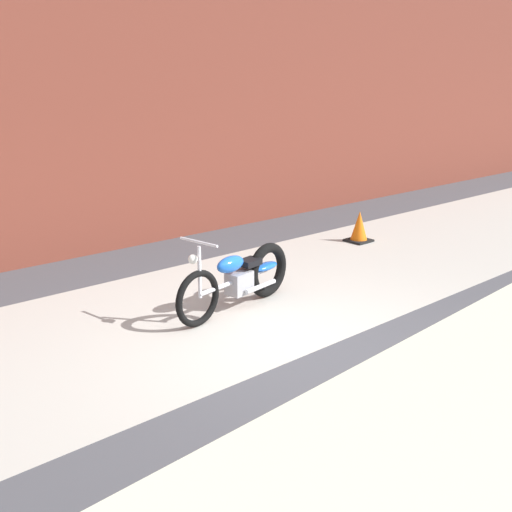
# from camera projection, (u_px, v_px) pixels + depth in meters

# --- Properties ---
(ground_plane) EXTENTS (80.00, 80.00, 0.00)m
(ground_plane) POSITION_uv_depth(u_px,v_px,m) (315.00, 351.00, 6.34)
(ground_plane) COLOR #47474C
(sidewalk_slab) EXTENTS (36.00, 3.50, 0.01)m
(sidewalk_slab) POSITION_uv_depth(u_px,v_px,m) (216.00, 306.00, 7.61)
(sidewalk_slab) COLOR #B2ADA3
(sidewalk_slab) RESTS_ON ground
(brick_building_wall) EXTENTS (36.00, 0.50, 5.04)m
(brick_building_wall) POSITION_uv_depth(u_px,v_px,m) (80.00, 96.00, 9.39)
(brick_building_wall) COLOR brown
(brick_building_wall) RESTS_ON ground
(motorcycle_blue) EXTENTS (1.99, 0.62, 1.03)m
(motorcycle_blue) POSITION_uv_depth(u_px,v_px,m) (243.00, 277.00, 7.48)
(motorcycle_blue) COLOR black
(motorcycle_blue) RESTS_ON ground
(traffic_cone) EXTENTS (0.40, 0.40, 0.55)m
(traffic_cone) POSITION_uv_depth(u_px,v_px,m) (359.00, 228.00, 10.57)
(traffic_cone) COLOR orange
(traffic_cone) RESTS_ON ground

